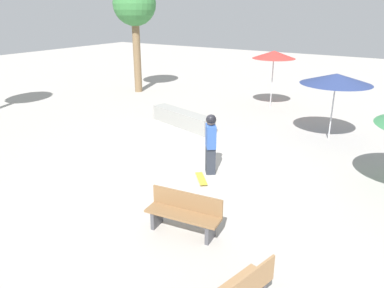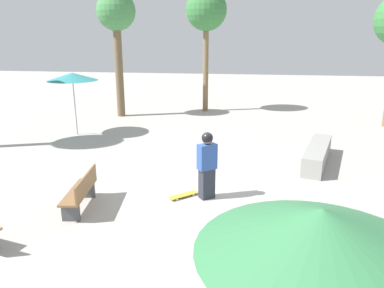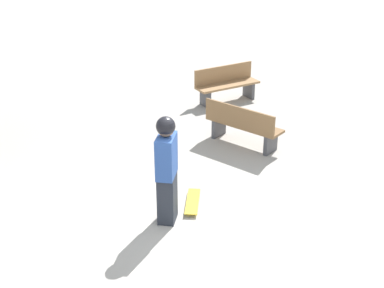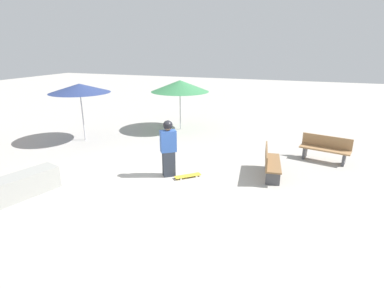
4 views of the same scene
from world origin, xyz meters
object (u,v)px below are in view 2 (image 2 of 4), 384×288
at_px(palm_tree_left, 116,17).
at_px(palm_tree_center_left, 206,12).
at_px(shade_umbrella_green, 321,232).
at_px(shade_umbrella_teal, 72,77).
at_px(skateboard, 184,195).
at_px(bench_far, 81,192).
at_px(concrete_ledge, 317,154).
at_px(skater_main, 207,163).

distance_m(palm_tree_left, palm_tree_center_left, 4.51).
height_order(shade_umbrella_green, shade_umbrella_teal, shade_umbrella_teal).
xyz_separation_m(skateboard, shade_umbrella_green, (5.05, 2.29, 1.97)).
distance_m(bench_far, shade_umbrella_green, 6.33).
relative_size(bench_far, shade_umbrella_teal, 0.65).
height_order(concrete_ledge, shade_umbrella_green, shade_umbrella_green).
bearing_deg(palm_tree_left, shade_umbrella_teal, -9.31).
xyz_separation_m(bench_far, palm_tree_center_left, (-12.19, 1.61, 4.63)).
bearing_deg(concrete_ledge, shade_umbrella_teal, -104.25).
distance_m(skater_main, palm_tree_center_left, 11.97).
xyz_separation_m(bench_far, shade_umbrella_teal, (-6.49, -3.10, 1.94)).
relative_size(shade_umbrella_green, palm_tree_center_left, 0.43).
relative_size(shade_umbrella_green, palm_tree_left, 0.44).
height_order(concrete_ledge, shade_umbrella_teal, shade_umbrella_teal).
xyz_separation_m(shade_umbrella_teal, palm_tree_center_left, (-5.70, 4.71, 2.69)).
xyz_separation_m(skater_main, palm_tree_center_left, (-11.16, -1.26, 4.13)).
bearing_deg(concrete_ledge, palm_tree_left, -125.68).
distance_m(shade_umbrella_teal, palm_tree_center_left, 7.87).
xyz_separation_m(shade_umbrella_green, palm_tree_left, (-14.38, -7.05, 2.75)).
bearing_deg(bench_far, shade_umbrella_green, -138.88).
bearing_deg(shade_umbrella_green, palm_tree_center_left, -169.67).
relative_size(skater_main, bench_far, 1.04).
bearing_deg(shade_umbrella_green, palm_tree_left, -153.88).
bearing_deg(shade_umbrella_teal, bench_far, 25.53).
xyz_separation_m(skateboard, concrete_ledge, (-3.18, 3.81, 0.24)).
height_order(skater_main, shade_umbrella_teal, shade_umbrella_teal).
bearing_deg(palm_tree_center_left, skater_main, 6.43).
relative_size(bench_far, palm_tree_left, 0.27).
height_order(concrete_ledge, palm_tree_left, palm_tree_left).
relative_size(concrete_ledge, palm_tree_left, 0.53).
height_order(skater_main, concrete_ledge, skater_main).
bearing_deg(palm_tree_center_left, shade_umbrella_teal, -39.57).
relative_size(bench_far, shade_umbrella_green, 0.62).
bearing_deg(bench_far, skater_main, -77.46).
xyz_separation_m(skater_main, concrete_ledge, (-3.12, 3.22, -0.63)).
xyz_separation_m(skater_main, bench_far, (1.03, -2.87, -0.50)).
bearing_deg(palm_tree_center_left, skateboard, 3.43).
bearing_deg(palm_tree_left, skater_main, 29.95).
bearing_deg(bench_far, shade_umbrella_teal, 18.31).
relative_size(shade_umbrella_green, shade_umbrella_teal, 1.05).
bearing_deg(skater_main, shade_umbrella_teal, -79.58).
bearing_deg(shade_umbrella_green, skater_main, -161.51).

